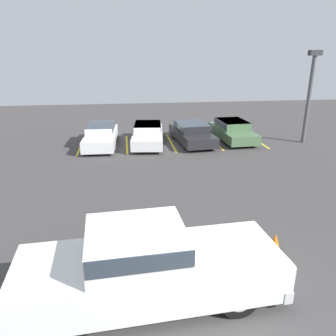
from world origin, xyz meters
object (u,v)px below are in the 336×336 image
object	(u,v)px
traffic_cone	(275,243)
parked_sedan_a	(101,135)
pickup_truck	(151,265)
parked_sedan_b	(148,133)
light_post	(310,91)
parked_sedan_c	(192,132)
parked_sedan_d	(232,130)

from	to	relation	value
traffic_cone	parked_sedan_a	bearing A→B (deg)	114.83
pickup_truck	parked_sedan_b	bearing A→B (deg)	82.48
parked_sedan_b	light_post	bearing A→B (deg)	90.94
parked_sedan_c	parked_sedan_d	size ratio (longest dim) A/B	1.01
parked_sedan_c	parked_sedan_d	xyz separation A→B (m)	(2.65, 0.34, 0.00)
parked_sedan_a	parked_sedan_c	distance (m)	5.40
parked_sedan_b	light_post	distance (m)	9.76
parked_sedan_b	parked_sedan_d	world-z (taller)	parked_sedan_b
parked_sedan_b	parked_sedan_d	distance (m)	5.33
light_post	parked_sedan_c	bearing A→B (deg)	172.95
parked_sedan_a	light_post	world-z (taller)	light_post
parked_sedan_a	traffic_cone	distance (m)	12.85
pickup_truck	traffic_cone	xyz separation A→B (m)	(3.54, 1.37, -0.63)
parked_sedan_d	traffic_cone	distance (m)	12.25
parked_sedan_c	parked_sedan_a	bearing A→B (deg)	-96.03
parked_sedan_c	traffic_cone	xyz separation A→B (m)	(-0.01, -11.62, -0.39)
parked_sedan_a	parked_sedan_c	world-z (taller)	parked_sedan_a
traffic_cone	parked_sedan_d	bearing A→B (deg)	77.46
pickup_truck	parked_sedan_a	size ratio (longest dim) A/B	1.27
parked_sedan_d	light_post	world-z (taller)	light_post
parked_sedan_a	parked_sedan_d	xyz separation A→B (m)	(8.05, 0.29, -0.00)
pickup_truck	parked_sedan_d	xyz separation A→B (m)	(6.20, 13.32, -0.23)
pickup_truck	light_post	size ratio (longest dim) A/B	1.10
parked_sedan_a	parked_sedan_b	distance (m)	2.74
parked_sedan_c	light_post	world-z (taller)	light_post
parked_sedan_b	traffic_cone	xyz separation A→B (m)	(2.66, -11.59, -0.41)
parked_sedan_c	light_post	bearing A→B (deg)	77.38
parked_sedan_d	light_post	bearing A→B (deg)	71.23
parked_sedan_b	parked_sedan_d	xyz separation A→B (m)	(5.32, 0.37, -0.01)
pickup_truck	parked_sedan_c	size ratio (longest dim) A/B	1.28
pickup_truck	parked_sedan_a	distance (m)	13.16
pickup_truck	light_post	distance (m)	16.09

